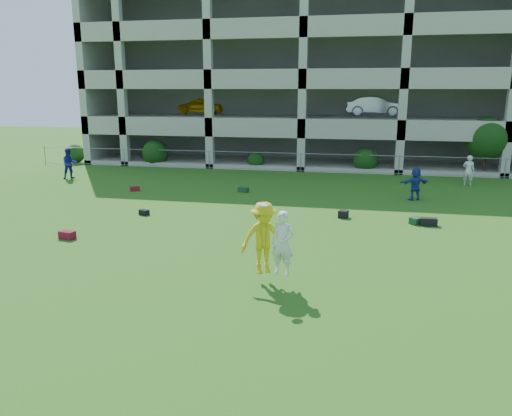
% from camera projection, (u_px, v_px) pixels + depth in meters
% --- Properties ---
extents(ground, '(100.00, 100.00, 0.00)m').
position_uv_depth(ground, '(219.00, 283.00, 13.46)').
color(ground, '#235114').
rests_on(ground, ground).
extents(bystander_a, '(1.09, 1.08, 1.77)m').
position_uv_depth(bystander_a, '(70.00, 164.00, 28.91)').
color(bystander_a, navy).
rests_on(bystander_a, ground).
extents(bystander_d, '(1.49, 1.01, 1.54)m').
position_uv_depth(bystander_d, '(415.00, 184.00, 23.35)').
color(bystander_d, navy).
rests_on(bystander_d, ground).
extents(bystander_e, '(0.71, 0.58, 1.66)m').
position_uv_depth(bystander_e, '(469.00, 171.00, 26.80)').
color(bystander_e, silver).
rests_on(bystander_e, ground).
extents(bag_red_a, '(0.60, 0.40, 0.28)m').
position_uv_depth(bag_red_a, '(67.00, 235.00, 17.39)').
color(bag_red_a, maroon).
rests_on(bag_red_a, ground).
extents(bag_black_b, '(0.47, 0.39, 0.22)m').
position_uv_depth(bag_black_b, '(144.00, 212.00, 20.71)').
color(bag_black_b, black).
rests_on(bag_black_b, ground).
extents(bag_green_c, '(0.60, 0.60, 0.26)m').
position_uv_depth(bag_green_c, '(416.00, 221.00, 19.33)').
color(bag_green_c, '#13341F').
rests_on(bag_green_c, ground).
extents(crate_d, '(0.43, 0.43, 0.30)m').
position_uv_depth(crate_d, '(343.00, 214.00, 20.25)').
color(crate_d, black).
rests_on(crate_d, ground).
extents(bag_black_e, '(0.60, 0.30, 0.30)m').
position_uv_depth(bag_black_e, '(429.00, 222.00, 19.07)').
color(bag_black_e, black).
rests_on(bag_black_e, ground).
extents(bag_red_f, '(0.53, 0.50, 0.24)m').
position_uv_depth(bag_red_f, '(135.00, 189.00, 25.56)').
color(bag_red_f, '#5A170F').
rests_on(bag_red_f, ground).
extents(bag_green_g, '(0.57, 0.44, 0.25)m').
position_uv_depth(bag_green_g, '(243.00, 190.00, 25.30)').
color(bag_green_g, '#153B23').
rests_on(bag_green_g, ground).
extents(frisbee_contest, '(1.61, 1.21, 1.99)m').
position_uv_depth(frisbee_contest, '(267.00, 239.00, 13.16)').
color(frisbee_contest, gold).
rests_on(frisbee_contest, ground).
extents(parking_garage, '(30.00, 14.00, 12.00)m').
position_uv_depth(parking_garage, '(315.00, 77.00, 38.46)').
color(parking_garage, '#9E998C').
rests_on(parking_garage, ground).
extents(fence, '(36.06, 0.06, 1.20)m').
position_uv_depth(fence, '(301.00, 162.00, 31.42)').
color(fence, gray).
rests_on(fence, ground).
extents(shrub_row, '(34.38, 2.52, 3.50)m').
position_uv_depth(shrub_row, '(376.00, 148.00, 30.99)').
color(shrub_row, '#163D11').
rests_on(shrub_row, ground).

